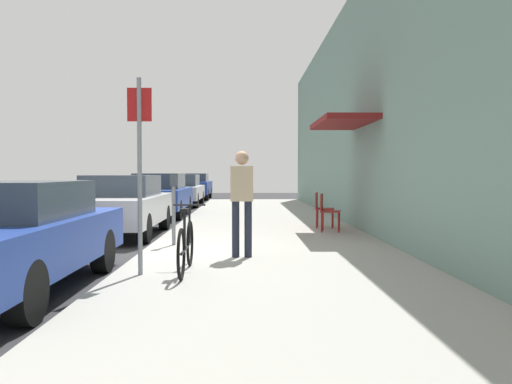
{
  "coord_description": "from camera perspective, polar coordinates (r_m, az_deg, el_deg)",
  "views": [
    {
      "loc": [
        1.8,
        -9.22,
        1.47
      ],
      "look_at": [
        2.14,
        7.86,
        0.86
      ],
      "focal_mm": 37.13,
      "sensor_mm": 36.0,
      "label": 1
    }
  ],
  "objects": [
    {
      "name": "parked_car_4",
      "position": [
        29.91,
        -6.7,
        0.66
      ],
      "size": [
        1.8,
        4.4,
        1.45
      ],
      "color": "navy",
      "rests_on": "ground_plane"
    },
    {
      "name": "parking_meter",
      "position": [
        10.02,
        -8.87,
        -1.3
      ],
      "size": [
        0.12,
        0.1,
        1.32
      ],
      "color": "slate",
      "rests_on": "sidewalk_slab"
    },
    {
      "name": "street_sign",
      "position": [
        7.15,
        -12.43,
        3.38
      ],
      "size": [
        0.32,
        0.06,
        2.6
      ],
      "color": "gray",
      "rests_on": "sidewalk_slab"
    },
    {
      "name": "parked_car_0",
      "position": [
        7.12,
        -25.2,
        -4.22
      ],
      "size": [
        1.8,
        4.4,
        1.37
      ],
      "color": "navy",
      "rests_on": "ground_plane"
    },
    {
      "name": "building_facade",
      "position": [
        11.69,
        13.17,
        9.67
      ],
      "size": [
        1.4,
        32.0,
        6.06
      ],
      "color": "gray",
      "rests_on": "ground_plane"
    },
    {
      "name": "cafe_chair_1",
      "position": [
        13.16,
        7.08,
        -1.64
      ],
      "size": [
        0.52,
        0.52,
        0.87
      ],
      "color": "maroon",
      "rests_on": "sidewalk_slab"
    },
    {
      "name": "sidewalk_slab",
      "position": [
        11.32,
        1.16,
        -5.1
      ],
      "size": [
        4.5,
        32.0,
        0.12
      ],
      "primitive_type": "cube",
      "color": "#9E9B93",
      "rests_on": "ground_plane"
    },
    {
      "name": "parked_car_3",
      "position": [
        23.94,
        -8.09,
        0.24
      ],
      "size": [
        1.8,
        4.4,
        1.4
      ],
      "color": "#B7B7BC",
      "rests_on": "ground_plane"
    },
    {
      "name": "bicycle_0",
      "position": [
        7.25,
        -7.56,
        -5.8
      ],
      "size": [
        0.46,
        1.71,
        0.9
      ],
      "color": "black",
      "rests_on": "sidewalk_slab"
    },
    {
      "name": "pedestrian_standing",
      "position": [
        8.45,
        -1.53,
        -0.31
      ],
      "size": [
        0.36,
        0.22,
        1.7
      ],
      "color": "#232838",
      "rests_on": "sidewalk_slab"
    },
    {
      "name": "parked_car_2",
      "position": [
        18.07,
        -10.37,
        -0.27
      ],
      "size": [
        1.8,
        4.4,
        1.46
      ],
      "color": "navy",
      "rests_on": "ground_plane"
    },
    {
      "name": "cafe_chair_0",
      "position": [
        12.29,
        7.66,
        -1.91
      ],
      "size": [
        0.53,
        0.53,
        0.87
      ],
      "color": "maroon",
      "rests_on": "sidewalk_slab"
    },
    {
      "name": "ground_plane",
      "position": [
        9.51,
        -12.11,
        -6.88
      ],
      "size": [
        60.0,
        60.0,
        0.0
      ],
      "primitive_type": "plane",
      "color": "#2D2D30"
    },
    {
      "name": "parked_car_1",
      "position": [
        12.75,
        -14.28,
        -1.32
      ],
      "size": [
        1.8,
        4.4,
        1.42
      ],
      "color": "#B7B7BC",
      "rests_on": "ground_plane"
    }
  ]
}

